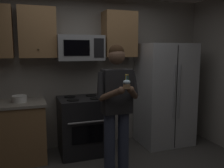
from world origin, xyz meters
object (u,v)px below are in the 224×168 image
(bowl_large_white, at_px, (19,99))
(person, at_px, (117,103))
(oven_range, at_px, (83,125))
(refrigerator, at_px, (165,94))
(microwave, at_px, (80,48))
(cupcake, at_px, (127,84))

(bowl_large_white, bearing_deg, person, -34.80)
(bowl_large_white, distance_m, person, 1.50)
(oven_range, bearing_deg, refrigerator, -1.50)
(microwave, distance_m, bowl_large_white, 1.21)
(refrigerator, height_order, bowl_large_white, refrigerator)
(person, bearing_deg, cupcake, -90.00)
(microwave, xyz_separation_m, person, (0.28, -0.96, -0.72))
(oven_range, xyz_separation_m, refrigerator, (1.50, -0.04, 0.44))
(person, bearing_deg, bowl_large_white, 145.20)
(microwave, relative_size, cupcake, 4.26)
(microwave, xyz_separation_m, cupcake, (0.28, -1.29, -0.43))
(oven_range, xyz_separation_m, microwave, (0.00, 0.12, 1.26))
(cupcake, bearing_deg, person, 90.00)
(oven_range, bearing_deg, person, -71.65)
(oven_range, height_order, person, person)
(microwave, height_order, refrigerator, microwave)
(bowl_large_white, height_order, person, person)
(refrigerator, relative_size, person, 1.02)
(refrigerator, distance_m, bowl_large_white, 2.45)
(bowl_large_white, bearing_deg, microwave, 6.52)
(microwave, bearing_deg, oven_range, -90.02)
(oven_range, relative_size, person, 0.53)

